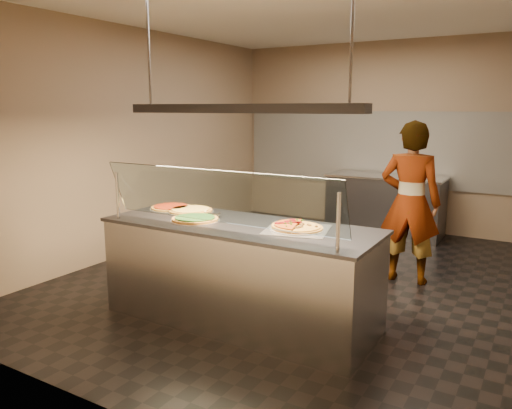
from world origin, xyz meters
The scene contains 20 objects.
ground centered at (0.00, 0.00, -0.01)m, with size 5.00×6.00×0.02m, color black.
ceiling centered at (0.00, 0.00, 3.01)m, with size 5.00×6.00×0.02m, color silver.
wall_back centered at (0.00, 3.01, 1.50)m, with size 5.00×0.02×3.00m, color #91775D.
wall_front centered at (0.00, -3.01, 1.50)m, with size 5.00×0.02×3.00m, color #91775D.
wall_left centered at (-2.51, 0.00, 1.50)m, with size 0.02×6.00×3.00m, color #91775D.
tile_band centered at (0.00, 2.98, 1.30)m, with size 4.90×0.02×1.20m, color silver.
serving_counter centered at (-0.01, -1.38, 0.47)m, with size 2.53×0.94×0.93m.
sneeze_guard centered at (-0.01, -1.72, 1.23)m, with size 2.29×0.18×0.54m.
perforated_tray centered at (0.54, -1.32, 0.94)m, with size 0.63×0.63×0.01m.
half_pizza_pepperoni centered at (0.44, -1.32, 0.96)m, with size 0.31×0.47×0.05m.
half_pizza_sausage centered at (0.64, -1.32, 0.96)m, with size 0.31×0.47×0.04m.
pizza_spinach centered at (-0.43, -1.47, 0.95)m, with size 0.46×0.46×0.03m.
pizza_cheese centered at (-0.72, -1.17, 0.94)m, with size 0.47×0.47×0.03m.
pizza_tomato centered at (-0.99, -1.15, 0.94)m, with size 0.43×0.43×0.03m.
pizza_spatula centered at (-0.46, -1.21, 0.96)m, with size 0.27×0.19×0.02m.
prep_table centered at (0.19, 2.55, 0.47)m, with size 1.76×0.74×0.93m.
worker centered at (1.04, 0.53, 0.91)m, with size 0.67×0.44×1.83m, color #35313C.
heat_lamp_housing centered at (-0.01, -1.38, 1.95)m, with size 2.30×0.18×0.08m, color #414147.
lamp_rod_left centered at (-1.01, -1.38, 2.50)m, with size 0.02×0.02×1.01m, color #B7B7BC.
lamp_rod_right centered at (0.99, -1.38, 2.50)m, with size 0.02×0.02×1.01m, color #B7B7BC.
Camera 1 is at (2.35, -5.06, 1.96)m, focal length 35.00 mm.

